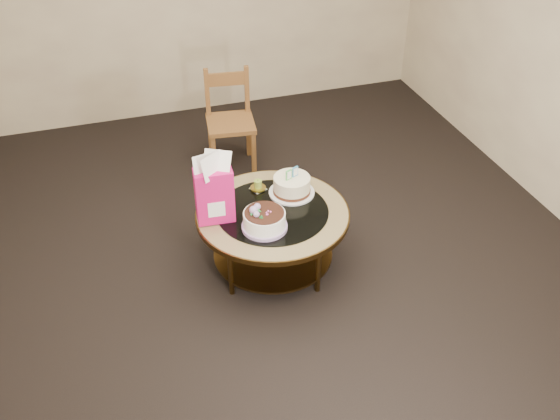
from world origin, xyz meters
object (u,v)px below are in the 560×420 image
object	(u,v)px
coffee_table	(273,220)
cream_cake	(292,186)
decorated_cake	(264,221)
gift_bag	(214,188)
dining_chair	(230,120)

from	to	relation	value
coffee_table	cream_cake	size ratio (longest dim) A/B	3.25
coffee_table	cream_cake	world-z (taller)	cream_cake
coffee_table	decorated_cake	size ratio (longest dim) A/B	3.50
decorated_cake	cream_cake	distance (m)	0.43
coffee_table	gift_bag	distance (m)	0.49
cream_cake	dining_chair	distance (m)	1.22
coffee_table	decorated_cake	world-z (taller)	decorated_cake
coffee_table	dining_chair	size ratio (longest dim) A/B	1.22
decorated_cake	dining_chair	xyz separation A→B (m)	(0.16, 1.53, -0.09)
cream_cake	gift_bag	size ratio (longest dim) A/B	0.66
dining_chair	coffee_table	bearing A→B (deg)	-84.43
coffee_table	cream_cake	xyz separation A→B (m)	(0.19, 0.16, 0.14)
dining_chair	gift_bag	bearing A→B (deg)	-99.89
decorated_cake	cream_cake	xyz separation A→B (m)	(0.29, 0.32, 0.01)
gift_bag	cream_cake	bearing A→B (deg)	17.13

